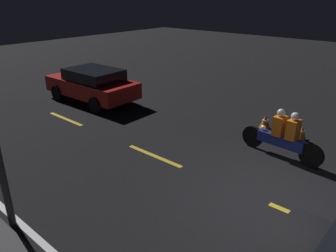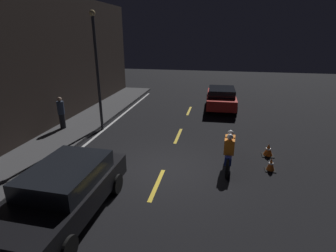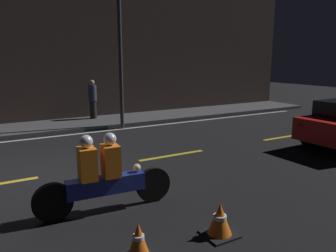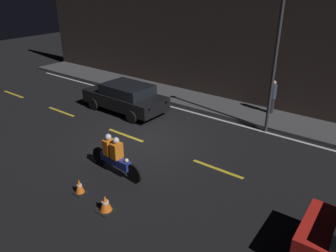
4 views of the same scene
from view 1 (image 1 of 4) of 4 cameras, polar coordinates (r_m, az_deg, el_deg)
ground_plane at (r=7.78m, az=17.25°, el=-12.83°), size 56.00×56.00×0.00m
lane_dash_c at (r=7.55m, az=24.36°, el=-15.15°), size 2.00×0.14×0.01m
lane_dash_d at (r=9.41m, az=-2.39°, el=-5.20°), size 2.00×0.14×0.01m
lane_dash_e at (r=12.68m, az=-17.39°, el=1.20°), size 2.00×0.14×0.01m
taxi_red at (r=14.26m, az=-13.05°, el=7.15°), size 4.19×2.03×1.41m
motorcycle at (r=9.64m, az=19.49°, el=-1.61°), size 2.44×0.41×1.40m
traffic_cone_near at (r=11.13m, az=22.30°, el=-1.14°), size 0.38×0.38×0.49m
traffic_cone_mid at (r=11.63m, az=16.57°, el=0.70°), size 0.48×0.48×0.52m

